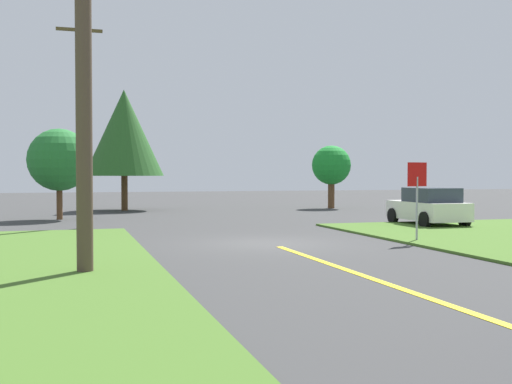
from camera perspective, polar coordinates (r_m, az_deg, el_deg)
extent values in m
plane|color=#393939|center=(19.86, 1.22, -4.71)|extent=(120.00, 120.00, 0.00)
cube|color=yellow|center=(12.56, 12.61, -8.43)|extent=(0.20, 14.00, 0.01)
cylinder|color=#9EA0A8|center=(20.79, 14.46, -1.56)|extent=(0.07, 0.07, 2.11)
cube|color=red|center=(20.76, 14.49, 1.57)|extent=(0.76, 0.18, 0.77)
cube|color=white|center=(27.82, 15.37, -1.63)|extent=(1.93, 3.98, 0.76)
cube|color=#2D3842|center=(27.53, 15.71, -0.25)|extent=(1.68, 2.20, 0.60)
cylinder|color=black|center=(28.55, 12.38, -2.13)|extent=(0.23, 0.68, 0.68)
cylinder|color=black|center=(29.46, 15.54, -2.04)|extent=(0.23, 0.68, 0.68)
cylinder|color=black|center=(26.22, 15.16, -2.48)|extent=(0.23, 0.68, 0.68)
cylinder|color=black|center=(27.21, 18.49, -2.36)|extent=(0.23, 0.68, 0.68)
cylinder|color=brown|center=(14.19, -15.43, 8.50)|extent=(0.35, 0.35, 7.81)
cylinder|color=brown|center=(26.15, -15.75, 6.24)|extent=(0.29, 0.29, 8.65)
cube|color=brown|center=(26.69, -15.81, 14.04)|extent=(1.80, 0.13, 0.12)
cylinder|color=brown|center=(38.71, -11.91, -0.10)|extent=(0.38, 0.38, 2.11)
cone|color=#285B23|center=(38.78, -11.94, 5.32)|extent=(4.74, 4.74, 5.22)
cylinder|color=brown|center=(40.63, 6.88, -0.22)|extent=(0.42, 0.42, 1.78)
sphere|color=#1B872B|center=(40.61, 6.88, 2.45)|extent=(2.52, 2.52, 2.52)
cylinder|color=brown|center=(31.70, -17.48, -0.89)|extent=(0.28, 0.28, 1.69)
sphere|color=#23712E|center=(31.68, -17.52, 2.82)|extent=(3.01, 3.01, 3.01)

